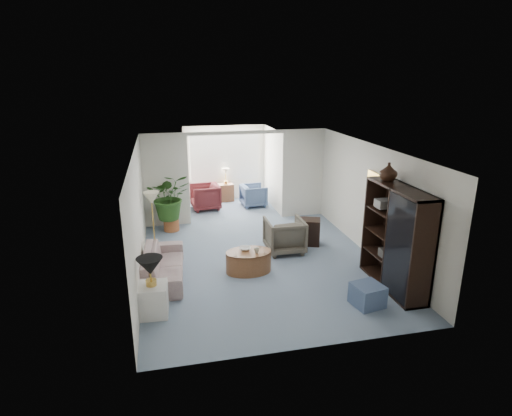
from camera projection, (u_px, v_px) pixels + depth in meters
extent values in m
plane|color=gray|center=(262.00, 265.00, 9.16)|extent=(6.00, 6.00, 0.00)
plane|color=gray|center=(231.00, 209.00, 12.98)|extent=(2.60, 2.60, 0.00)
cube|color=silver|center=(166.00, 181.00, 11.18)|extent=(1.20, 0.12, 2.50)
cube|color=silver|center=(303.00, 174.00, 11.97)|extent=(1.20, 0.12, 2.50)
cube|color=silver|center=(236.00, 133.00, 11.21)|extent=(2.60, 0.12, 0.10)
cube|color=white|center=(225.00, 157.00, 13.56)|extent=(2.20, 0.02, 1.50)
cube|color=white|center=(225.00, 157.00, 13.53)|extent=(2.20, 0.02, 1.50)
cube|color=#BEB198|center=(375.00, 183.00, 9.07)|extent=(0.04, 0.50, 0.40)
imported|color=#B8AB9C|center=(163.00, 265.00, 8.49)|extent=(0.89, 2.01, 0.57)
cube|color=white|center=(153.00, 300.00, 7.19)|extent=(0.53, 0.53, 0.55)
cone|color=black|center=(150.00, 266.00, 7.00)|extent=(0.44, 0.44, 0.30)
cone|color=#F7F1C4|center=(151.00, 198.00, 9.61)|extent=(0.36, 0.36, 0.28)
cylinder|color=brown|center=(249.00, 262.00, 8.78)|extent=(1.16, 1.16, 0.45)
imported|color=white|center=(245.00, 249.00, 8.79)|extent=(0.28, 0.28, 0.06)
imported|color=#B4B09E|center=(257.00, 251.00, 8.64)|extent=(0.13, 0.13, 0.10)
imported|color=#605A4C|center=(284.00, 235.00, 9.75)|extent=(0.85, 0.88, 0.79)
cube|color=black|center=(309.00, 232.00, 10.20)|extent=(0.63, 0.57, 0.63)
cube|color=black|center=(396.00, 238.00, 7.94)|extent=(0.48, 1.79, 1.99)
imported|color=black|center=(389.00, 172.00, 8.06)|extent=(0.34, 0.34, 0.35)
cube|color=#4D5C85|center=(367.00, 295.00, 7.51)|extent=(0.58, 0.58, 0.40)
cylinder|color=#A55930|center=(171.00, 225.00, 11.12)|extent=(0.40, 0.40, 0.32)
imported|color=#29541C|center=(170.00, 196.00, 10.89)|extent=(1.10, 0.95, 1.22)
imported|color=#4D5C85|center=(254.00, 195.00, 13.15)|extent=(0.80, 0.78, 0.67)
imported|color=maroon|center=(205.00, 197.00, 12.82)|extent=(0.90, 0.88, 0.76)
cube|color=brown|center=(226.00, 192.00, 13.71)|extent=(0.49, 0.39, 0.56)
cube|color=black|center=(407.00, 268.00, 7.55)|extent=(0.30, 0.26, 0.16)
cube|color=#2E2824|center=(411.00, 219.00, 7.33)|extent=(0.30, 0.26, 0.16)
cube|color=#312F2C|center=(388.00, 253.00, 8.17)|extent=(0.30, 0.26, 0.16)
cube|color=#4D4B48|center=(400.00, 238.00, 7.71)|extent=(0.30, 0.26, 0.16)
cube|color=#5F5D59|center=(384.00, 204.00, 8.20)|extent=(0.30, 0.26, 0.16)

